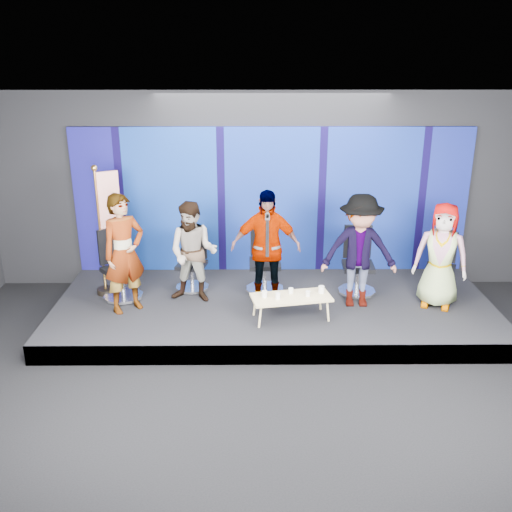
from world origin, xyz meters
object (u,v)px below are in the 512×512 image
Objects in this scene: panelist_d at (359,251)px; panelist_b at (193,253)px; coffee_table at (291,298)px; mug_d at (308,294)px; chair_d at (357,272)px; mug_b at (278,296)px; mug_e at (321,290)px; chair_c at (265,269)px; chair_b at (193,270)px; mug_a at (265,294)px; chair_a at (120,276)px; panelist_a at (124,253)px; panelist_c at (266,248)px; mug_c at (291,291)px; panelist_e at (441,256)px; chair_e at (440,274)px; flag_stand at (107,227)px.

panelist_b is at bearing 178.72° from panelist_d.
mug_d reaches higher than coffee_table.
coffee_table is at bearing -13.25° from panelist_b.
chair_d is 12.28× the size of mug_b.
panelist_d is 0.86m from mug_e.
chair_d is (1.54, -0.10, -0.01)m from chair_c.
mug_d is at bearing -10.13° from panelist_b.
chair_b is 10.51× the size of mug_a.
chair_a is 0.62× the size of panelist_a.
panelist_a reaches higher than mug_e.
chair_a is at bearing -174.48° from panelist_b.
panelist_c is 0.80m from mug_c.
panelist_a is 2.42m from mug_b.
chair_c is 0.64× the size of panelist_d.
chair_b reaches higher than mug_d.
panelist_a is at bearing -173.97° from panelist_c.
coffee_table is (-2.34, -0.47, -0.50)m from panelist_e.
panelist_c is at bearing 179.43° from panelist_d.
mug_c is 0.79× the size of mug_e.
panelist_b reaches higher than chair_c.
panelist_a is 21.82× the size of mug_c.
chair_e is 3.08m from mug_a.
panelist_a is 1.80× the size of chair_e.
chair_b is 0.47× the size of flag_stand.
panelist_d is 21.21× the size of mug_c.
panelist_d reaches higher than mug_e.
mug_d is (0.25, -0.11, -0.00)m from mug_c.
coffee_table is (0.37, -1.09, -0.04)m from chair_c.
chair_c is 0.53× the size of flag_stand.
chair_e is 2.92m from mug_b.
mug_c is at bearing -9.63° from panelist_b.
coffee_table is 13.82× the size of mug_b.
chair_d reaches higher than mug_e.
flag_stand is at bearing 95.30° from chair_a.
mug_c is at bearing -52.14° from panelist_c.
chair_d is (2.68, 0.31, -0.45)m from panelist_b.
chair_c is at bearing 160.46° from panelist_d.
panelist_e is at bearing 0.85° from chair_b.
chair_e is (1.45, 0.44, -0.56)m from panelist_d.
chair_d is 1.87m from mug_a.
panelist_a is 5.12m from chair_e.
chair_a is at bearing 178.27° from panelist_d.
chair_d is at bearing -27.93° from flag_stand.
panelist_a reaches higher than panelist_b.
chair_a is 1.30m from panelist_b.
chair_a is 3.09m from mug_d.
chair_a reaches higher than chair_e.
panelist_c reaches higher than coffee_table.
panelist_e is 17.36× the size of mug_a.
chair_b reaches higher than mug_e.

